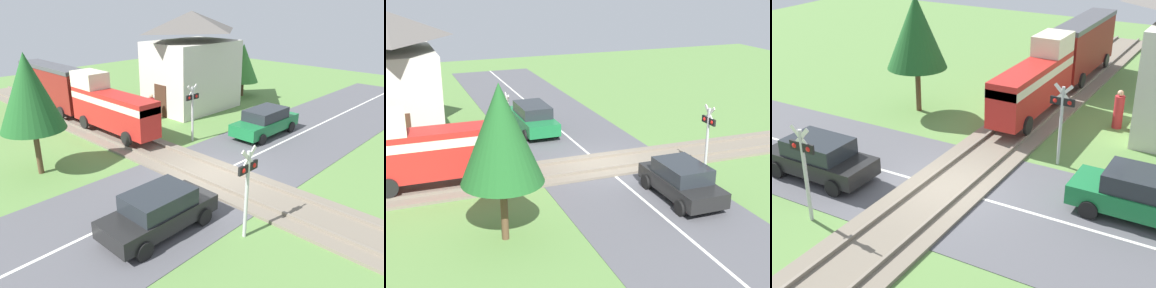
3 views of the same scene
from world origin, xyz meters
The scene contains 12 objects.
ground_plane centered at (0.00, 0.00, 0.00)m, with size 60.00×60.00×0.00m, color #5B8442.
road_surface centered at (0.00, 0.00, 0.01)m, with size 48.00×6.40×0.02m.
track_bed centered at (0.00, 0.00, 0.07)m, with size 2.80×48.00×0.24m.
train centered at (0.00, 10.82, 1.86)m, with size 1.58×13.30×3.18m.
car_near_crossing centered at (-4.28, -1.44, 0.76)m, with size 4.02×1.83×1.46m.
car_far_side centered at (6.19, 1.44, 0.80)m, with size 4.53×1.85×1.53m.
crossing_signal_west_approach centered at (-2.58, -3.67, 1.99)m, with size 0.90×0.18×3.11m.
crossing_signal_east_approach centered at (2.58, 3.67, 1.99)m, with size 0.90×0.18×3.11m.
station_building centered at (7.39, 8.39, 3.18)m, with size 6.26×4.58×6.54m.
pedestrian_by_station centered at (3.54, 8.19, 0.77)m, with size 0.42×0.42×1.69m.
tree_by_station centered at (12.79, 8.01, 2.59)m, with size 2.44×2.44×4.06m.
tree_roadside_hedge centered at (-4.99, 5.69, 3.66)m, with size 2.70×2.70×5.29m.
Camera 1 is at (-11.15, -9.59, 7.19)m, focal length 35.00 mm.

